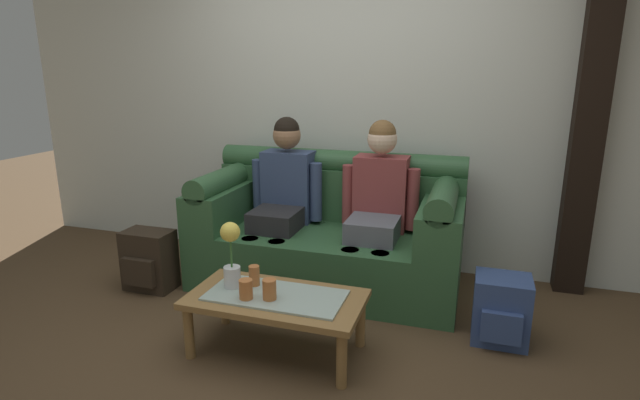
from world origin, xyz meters
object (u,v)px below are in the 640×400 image
(person_left, at_px, (283,193))
(cup_far_center, at_px, (254,276))
(cup_near_left, at_px, (269,289))
(coffee_table, at_px, (276,303))
(couch, at_px, (329,234))
(backpack_right, at_px, (501,310))
(flower_vase, at_px, (231,252))
(backpack_left, at_px, (149,261))
(person_right, at_px, (378,201))
(cup_near_right, at_px, (246,289))

(person_left, relative_size, cup_far_center, 10.43)
(cup_near_left, bearing_deg, coffee_table, 82.39)
(couch, xyz_separation_m, backpack_right, (1.21, -0.52, -0.18))
(couch, height_order, cup_far_center, couch)
(flower_vase, bearing_deg, couch, 74.78)
(couch, xyz_separation_m, person_left, (-0.36, -0.00, 0.28))
(couch, height_order, backpack_right, couch)
(cup_near_left, relative_size, backpack_left, 0.26)
(coffee_table, relative_size, backpack_left, 2.22)
(coffee_table, distance_m, backpack_right, 1.32)
(person_left, bearing_deg, cup_near_left, -72.02)
(person_right, relative_size, cup_near_right, 11.19)
(person_left, distance_m, backpack_left, 1.09)
(couch, distance_m, person_left, 0.46)
(couch, xyz_separation_m, cup_far_center, (-0.16, -0.95, 0.04))
(cup_near_left, height_order, backpack_left, cup_near_left)
(person_left, relative_size, backpack_left, 2.78)
(coffee_table, bearing_deg, flower_vase, 176.53)
(flower_vase, distance_m, cup_near_left, 0.32)
(flower_vase, bearing_deg, coffee_table, -3.47)
(coffee_table, distance_m, cup_near_right, 0.20)
(person_left, bearing_deg, couch, 0.20)
(person_right, height_order, coffee_table, person_right)
(backpack_left, bearing_deg, person_right, 18.76)
(couch, height_order, cup_near_right, couch)
(couch, distance_m, backpack_left, 1.33)
(couch, height_order, coffee_table, couch)
(couch, relative_size, coffee_table, 1.96)
(person_left, relative_size, backpack_right, 3.05)
(person_left, xyz_separation_m, cup_far_center, (0.20, -0.95, -0.25))
(cup_near_left, bearing_deg, person_left, 107.98)
(person_right, relative_size, cup_near_left, 10.78)
(person_right, height_order, cup_far_center, person_right)
(couch, bearing_deg, coffee_table, -90.00)
(cup_far_center, height_order, backpack_left, cup_far_center)
(cup_near_right, bearing_deg, cup_near_left, 14.97)
(cup_near_left, xyz_separation_m, cup_far_center, (-0.16, 0.14, 0.00))
(coffee_table, relative_size, backpack_right, 2.44)
(person_right, relative_size, cup_far_center, 10.43)
(person_left, xyz_separation_m, person_right, (0.72, 0.00, 0.00))
(cup_near_left, distance_m, backpack_left, 1.33)
(couch, bearing_deg, flower_vase, -105.22)
(person_right, xyz_separation_m, flower_vase, (-0.63, -1.01, -0.09))
(cup_far_center, xyz_separation_m, backpack_left, (-1.04, 0.41, -0.20))
(person_left, relative_size, coffee_table, 1.25)
(backpack_left, xyz_separation_m, backpack_right, (2.41, 0.02, -0.02))
(backpack_left, bearing_deg, person_left, 32.20)
(cup_far_center, bearing_deg, coffee_table, -24.75)
(flower_vase, bearing_deg, backpack_right, 18.29)
(coffee_table, bearing_deg, couch, 90.00)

